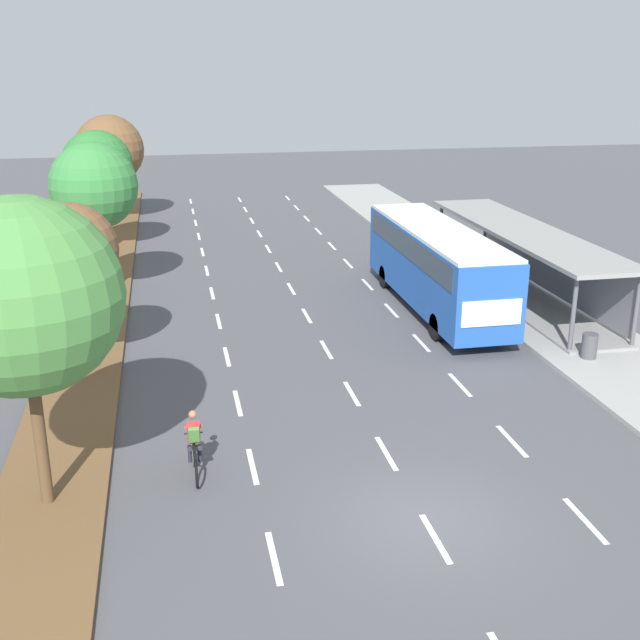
# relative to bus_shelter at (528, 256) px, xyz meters

# --- Properties ---
(ground_plane) EXTENTS (140.00, 140.00, 0.00)m
(ground_plane) POSITION_rel_bus_shelter_xyz_m (-9.53, -15.24, -1.86)
(ground_plane) COLOR #4C4C51
(median_strip) EXTENTS (2.60, 52.00, 0.12)m
(median_strip) POSITION_rel_bus_shelter_xyz_m (-17.83, 4.76, -1.80)
(median_strip) COLOR brown
(median_strip) RESTS_ON ground
(sidewalk_right) EXTENTS (4.50, 52.00, 0.15)m
(sidewalk_right) POSITION_rel_bus_shelter_xyz_m (-0.28, 4.76, -1.79)
(sidewalk_right) COLOR #9E9E99
(sidewalk_right) RESTS_ON ground
(lane_divider_left) EXTENTS (0.14, 48.18, 0.01)m
(lane_divider_left) POSITION_rel_bus_shelter_xyz_m (-13.03, 3.34, -1.86)
(lane_divider_left) COLOR white
(lane_divider_left) RESTS_ON ground
(lane_divider_center) EXTENTS (0.14, 48.18, 0.01)m
(lane_divider_center) POSITION_rel_bus_shelter_xyz_m (-9.53, 3.34, -1.86)
(lane_divider_center) COLOR white
(lane_divider_center) RESTS_ON ground
(lane_divider_right) EXTENTS (0.14, 48.18, 0.01)m
(lane_divider_right) POSITION_rel_bus_shelter_xyz_m (-6.03, 3.34, -1.86)
(lane_divider_right) COLOR white
(lane_divider_right) RESTS_ON ground
(bus_shelter) EXTENTS (2.90, 14.19, 2.86)m
(bus_shelter) POSITION_rel_bus_shelter_xyz_m (0.00, 0.00, 0.00)
(bus_shelter) COLOR gray
(bus_shelter) RESTS_ON sidewalk_right
(bus) EXTENTS (2.54, 11.29, 3.37)m
(bus) POSITION_rel_bus_shelter_xyz_m (-4.28, -0.71, 0.20)
(bus) COLOR #2356B2
(bus) RESTS_ON ground
(cyclist) EXTENTS (0.46, 1.82, 1.71)m
(cyclist) POSITION_rel_bus_shelter_xyz_m (-14.45, -12.28, -1.07)
(cyclist) COLOR black
(cyclist) RESTS_ON ground
(median_tree_nearest) EXTENTS (4.28, 4.28, 7.05)m
(median_tree_nearest) POSITION_rel_bus_shelter_xyz_m (-17.84, -12.99, 3.15)
(median_tree_nearest) COLOR brown
(median_tree_nearest) RESTS_ON median_strip
(median_tree_second) EXTENTS (3.00, 3.00, 5.44)m
(median_tree_second) POSITION_rel_bus_shelter_xyz_m (-17.79, -4.73, 2.18)
(median_tree_second) COLOR brown
(median_tree_second) RESTS_ON median_strip
(median_tree_third) EXTENTS (3.57, 3.57, 6.46)m
(median_tree_third) POSITION_rel_bus_shelter_xyz_m (-17.62, 3.53, 2.91)
(median_tree_third) COLOR brown
(median_tree_third) RESTS_ON median_strip
(median_tree_fourth) EXTENTS (3.60, 3.60, 6.22)m
(median_tree_fourth) POSITION_rel_bus_shelter_xyz_m (-18.06, 11.79, 2.66)
(median_tree_fourth) COLOR brown
(median_tree_fourth) RESTS_ON median_strip
(median_tree_fifth) EXTENTS (4.12, 4.12, 6.39)m
(median_tree_fifth) POSITION_rel_bus_shelter_xyz_m (-17.92, 20.05, 2.58)
(median_tree_fifth) COLOR brown
(median_tree_fifth) RESTS_ON median_strip
(trash_bin) EXTENTS (0.52, 0.52, 0.85)m
(trash_bin) POSITION_rel_bus_shelter_xyz_m (-1.08, -7.23, -1.29)
(trash_bin) COLOR #4C4C51
(trash_bin) RESTS_ON sidewalk_right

